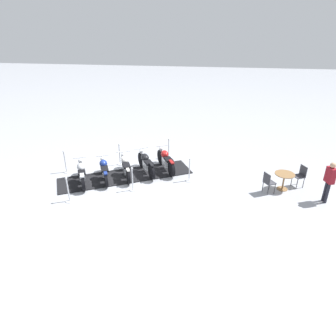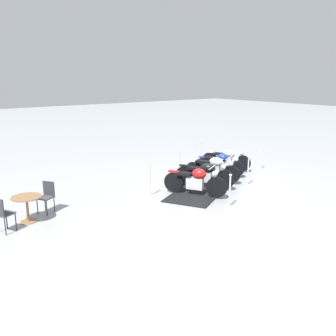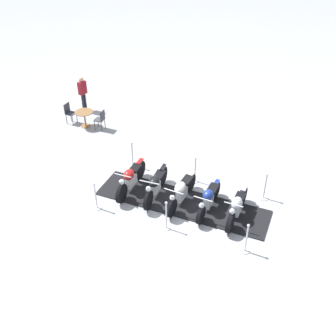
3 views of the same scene
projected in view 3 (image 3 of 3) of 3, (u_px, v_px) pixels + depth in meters
The scene contains 17 objects.
ground_plane at pixel (181, 203), 14.16m from camera, with size 80.00×80.00×0.00m, color #A8AAB2.
display_platform at pixel (181, 202), 14.14m from camera, with size 6.11×1.53×0.04m, color black.
motorcycle_maroon at pixel (131, 178), 14.44m from camera, with size 2.01×1.19×1.03m.
motorcycle_black at pixel (155, 185), 14.12m from camera, with size 1.93×1.24×1.03m.
motorcycle_cream at pixel (181, 192), 13.82m from camera, with size 2.07×1.09×0.96m.
motorcycle_navy at pixel (209, 199), 13.54m from camera, with size 1.92×1.04×0.92m.
motorcycle_chrome at pixel (237, 207), 13.23m from camera, with size 1.99×1.08×0.98m.
stanchion_left_mid at pixel (195, 173), 14.98m from camera, with size 0.31×0.31×1.08m.
stanchion_right_front at pixel (96, 200), 13.73m from camera, with size 0.33×0.33×1.07m.
stanchion_right_mid at pixel (166, 219), 12.88m from camera, with size 0.28×0.28×1.12m.
stanchion_left_front at pixel (133, 159), 15.82m from camera, with size 0.35×0.35×1.11m.
stanchion_right_rear at pixel (246, 242), 12.07m from camera, with size 0.29×0.29×1.11m.
stanchion_left_rear at pixel (264, 191), 14.19m from camera, with size 0.36×0.36×1.07m.
cafe_table at pixel (84, 115), 18.32m from camera, with size 0.82×0.82×0.74m.
cafe_chair_near_table at pixel (101, 119), 18.11m from camera, with size 0.55×0.55×0.93m.
cafe_chair_across_table at pixel (69, 112), 18.60m from camera, with size 0.54×0.54×0.97m.
bystander_person at pixel (83, 91), 19.38m from camera, with size 0.45×0.33×1.72m.
Camera 3 is at (-7.24, -8.10, 9.17)m, focal length 43.06 mm.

